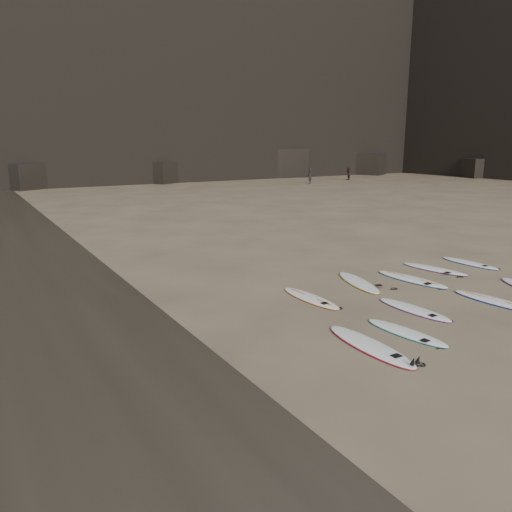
{
  "coord_description": "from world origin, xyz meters",
  "views": [
    {
      "loc": [
        -11.51,
        -8.65,
        4.61
      ],
      "look_at": [
        -4.64,
        2.87,
        1.5
      ],
      "focal_mm": 35.0,
      "sensor_mm": 36.0,
      "label": 1
    }
  ],
  "objects_px": {
    "surfboard_3": "(495,301)",
    "person_a": "(310,176)",
    "surfboard_9": "(470,263)",
    "surfboard_0": "(370,345)",
    "surfboard_6": "(358,282)",
    "surfboard_7": "(412,279)",
    "person_b": "(348,173)",
    "surfboard_5": "(310,298)",
    "surfboard_1": "(406,332)",
    "surfboard_8": "(434,269)",
    "surfboard_2": "(414,309)"
  },
  "relations": [
    {
      "from": "surfboard_3",
      "to": "person_a",
      "type": "distance_m",
      "value": 41.06
    },
    {
      "from": "surfboard_3",
      "to": "surfboard_9",
      "type": "relative_size",
      "value": 1.09
    },
    {
      "from": "surfboard_2",
      "to": "surfboard_9",
      "type": "relative_size",
      "value": 1.01
    },
    {
      "from": "surfboard_0",
      "to": "person_a",
      "type": "xyz_separation_m",
      "value": [
        25.49,
        36.35,
        0.77
      ]
    },
    {
      "from": "person_b",
      "to": "surfboard_8",
      "type": "bearing_deg",
      "value": -19.34
    },
    {
      "from": "surfboard_6",
      "to": "surfboard_9",
      "type": "distance_m",
      "value": 5.49
    },
    {
      "from": "surfboard_0",
      "to": "surfboard_6",
      "type": "xyz_separation_m",
      "value": [
        3.36,
        4.09,
        -0.0
      ]
    },
    {
      "from": "surfboard_3",
      "to": "surfboard_5",
      "type": "xyz_separation_m",
      "value": [
        -4.45,
        3.01,
        -0.0
      ]
    },
    {
      "from": "surfboard_6",
      "to": "person_a",
      "type": "distance_m",
      "value": 39.13
    },
    {
      "from": "surfboard_9",
      "to": "surfboard_1",
      "type": "bearing_deg",
      "value": -154.83
    },
    {
      "from": "surfboard_2",
      "to": "person_a",
      "type": "xyz_separation_m",
      "value": [
        22.66,
        35.1,
        0.78
      ]
    },
    {
      "from": "surfboard_3",
      "to": "surfboard_9",
      "type": "height_order",
      "value": "surfboard_3"
    },
    {
      "from": "person_a",
      "to": "person_b",
      "type": "distance_m",
      "value": 7.52
    },
    {
      "from": "surfboard_3",
      "to": "surfboard_2",
      "type": "bearing_deg",
      "value": 160.6
    },
    {
      "from": "surfboard_6",
      "to": "surfboard_7",
      "type": "height_order",
      "value": "surfboard_7"
    },
    {
      "from": "surfboard_5",
      "to": "surfboard_6",
      "type": "xyz_separation_m",
      "value": [
        2.38,
        0.55,
        0.0
      ]
    },
    {
      "from": "surfboard_9",
      "to": "person_a",
      "type": "relative_size",
      "value": 1.46
    },
    {
      "from": "surfboard_8",
      "to": "surfboard_2",
      "type": "bearing_deg",
      "value": -157.72
    },
    {
      "from": "surfboard_0",
      "to": "surfboard_7",
      "type": "xyz_separation_m",
      "value": [
        5.16,
        3.46,
        -0.0
      ]
    },
    {
      "from": "surfboard_1",
      "to": "surfboard_8",
      "type": "relative_size",
      "value": 0.92
    },
    {
      "from": "person_b",
      "to": "surfboard_2",
      "type": "bearing_deg",
      "value": -21.32
    },
    {
      "from": "surfboard_3",
      "to": "surfboard_6",
      "type": "bearing_deg",
      "value": 116.24
    },
    {
      "from": "person_a",
      "to": "surfboard_9",
      "type": "bearing_deg",
      "value": 13.29
    },
    {
      "from": "surfboard_1",
      "to": "surfboard_3",
      "type": "relative_size",
      "value": 0.88
    },
    {
      "from": "surfboard_5",
      "to": "surfboard_7",
      "type": "xyz_separation_m",
      "value": [
        4.19,
        -0.09,
        0.0
      ]
    },
    {
      "from": "surfboard_3",
      "to": "person_a",
      "type": "relative_size",
      "value": 1.59
    },
    {
      "from": "surfboard_7",
      "to": "surfboard_5",
      "type": "bearing_deg",
      "value": 172.36
    },
    {
      "from": "surfboard_2",
      "to": "surfboard_8",
      "type": "distance_m",
      "value": 4.95
    },
    {
      "from": "surfboard_0",
      "to": "surfboard_9",
      "type": "bearing_deg",
      "value": 25.95
    },
    {
      "from": "surfboard_0",
      "to": "surfboard_9",
      "type": "xyz_separation_m",
      "value": [
        8.85,
        3.93,
        -0.01
      ]
    },
    {
      "from": "surfboard_5",
      "to": "surfboard_8",
      "type": "bearing_deg",
      "value": 2.53
    },
    {
      "from": "surfboard_0",
      "to": "person_a",
      "type": "distance_m",
      "value": 44.4
    },
    {
      "from": "surfboard_6",
      "to": "surfboard_7",
      "type": "relative_size",
      "value": 0.98
    },
    {
      "from": "surfboard_0",
      "to": "surfboard_6",
      "type": "height_order",
      "value": "surfboard_0"
    },
    {
      "from": "surfboard_0",
      "to": "surfboard_1",
      "type": "distance_m",
      "value": 1.35
    },
    {
      "from": "surfboard_1",
      "to": "surfboard_7",
      "type": "xyz_separation_m",
      "value": [
        3.82,
        3.3,
        0.01
      ]
    },
    {
      "from": "surfboard_2",
      "to": "surfboard_6",
      "type": "height_order",
      "value": "surfboard_6"
    },
    {
      "from": "surfboard_2",
      "to": "surfboard_3",
      "type": "height_order",
      "value": "surfboard_3"
    },
    {
      "from": "surfboard_9",
      "to": "person_a",
      "type": "height_order",
      "value": "person_a"
    },
    {
      "from": "person_a",
      "to": "person_b",
      "type": "bearing_deg",
      "value": 146.2
    },
    {
      "from": "surfboard_7",
      "to": "person_a",
      "type": "bearing_deg",
      "value": 51.88
    },
    {
      "from": "surfboard_2",
      "to": "surfboard_9",
      "type": "bearing_deg",
      "value": 20.65
    },
    {
      "from": "surfboard_6",
      "to": "surfboard_3",
      "type": "bearing_deg",
      "value": -43.54
    },
    {
      "from": "surfboard_7",
      "to": "surfboard_8",
      "type": "height_order",
      "value": "surfboard_7"
    },
    {
      "from": "surfboard_2",
      "to": "surfboard_8",
      "type": "relative_size",
      "value": 0.96
    },
    {
      "from": "surfboard_6",
      "to": "person_b",
      "type": "relative_size",
      "value": 1.72
    },
    {
      "from": "surfboard_9",
      "to": "surfboard_2",
      "type": "bearing_deg",
      "value": -157.55
    },
    {
      "from": "surfboard_8",
      "to": "person_a",
      "type": "xyz_separation_m",
      "value": [
        18.55,
        32.35,
        0.78
      ]
    },
    {
      "from": "surfboard_5",
      "to": "person_a",
      "type": "height_order",
      "value": "person_a"
    },
    {
      "from": "surfboard_6",
      "to": "person_b",
      "type": "xyz_separation_m",
      "value": [
        29.37,
        34.3,
        0.73
      ]
    }
  ]
}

